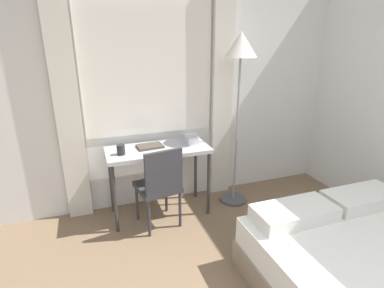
% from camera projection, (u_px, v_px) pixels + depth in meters
% --- Properties ---
extents(wall_back_with_window, '(4.91, 0.13, 2.70)m').
position_uv_depth(wall_back_with_window, '(172.00, 87.00, 3.31)').
color(wall_back_with_window, silver).
rests_on(wall_back_with_window, ground_plane).
extents(desk, '(1.07, 0.48, 0.77)m').
position_uv_depth(desk, '(158.00, 155.00, 3.16)').
color(desk, '#B2B2B7').
rests_on(desk, ground_plane).
extents(desk_chair, '(0.46, 0.46, 0.87)m').
position_uv_depth(desk_chair, '(160.00, 183.00, 2.98)').
color(desk_chair, '#333338').
rests_on(desk_chair, ground_plane).
extents(standing_lamp, '(0.34, 0.34, 1.93)m').
position_uv_depth(standing_lamp, '(240.00, 63.00, 3.11)').
color(standing_lamp, '#4C4C51').
rests_on(standing_lamp, ground_plane).
extents(telephone, '(0.13, 0.18, 0.10)m').
position_uv_depth(telephone, '(191.00, 139.00, 3.29)').
color(telephone, silver).
rests_on(telephone, desk).
extents(book, '(0.28, 0.20, 0.02)m').
position_uv_depth(book, '(150.00, 146.00, 3.16)').
color(book, '#4C4238').
rests_on(book, desk).
extents(mug, '(0.08, 0.08, 0.10)m').
position_uv_depth(mug, '(121.00, 150.00, 2.95)').
color(mug, '#262628').
rests_on(mug, desk).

